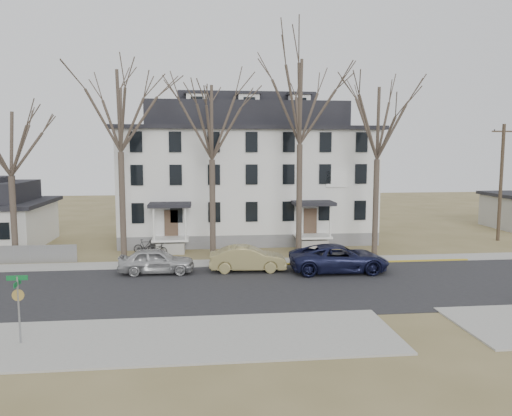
{
  "coord_description": "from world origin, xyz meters",
  "views": [
    {
      "loc": [
        -5.72,
        -24.08,
        7.4
      ],
      "look_at": [
        -2.1,
        9.0,
        3.53
      ],
      "focal_mm": 35.0,
      "sensor_mm": 36.0,
      "label": 1
    }
  ],
  "objects": [
    {
      "name": "ground",
      "position": [
        0.0,
        0.0,
        0.0
      ],
      "size": [
        120.0,
        120.0,
        0.0
      ],
      "primitive_type": "plane",
      "color": "olive",
      "rests_on": "ground"
    },
    {
      "name": "tree_center",
      "position": [
        1.0,
        9.8,
        11.08
      ],
      "size": [
        9.0,
        9.0,
        14.7
      ],
      "color": "#473B31",
      "rests_on": "ground"
    },
    {
      "name": "car_navy",
      "position": [
        2.53,
        4.92,
        0.83
      ],
      "size": [
        6.05,
        2.89,
        1.67
      ],
      "primitive_type": "imported",
      "rotation": [
        0.0,
        0.0,
        1.55
      ],
      "color": "#131734",
      "rests_on": "ground"
    },
    {
      "name": "bicycle_left",
      "position": [
        -8.95,
        11.14,
        0.46
      ],
      "size": [
        1.84,
        1.32,
        0.92
      ],
      "primitive_type": "imported",
      "rotation": [
        0.0,
        0.0,
        1.11
      ],
      "color": "black",
      "rests_on": "ground"
    },
    {
      "name": "near_sidewalk_left",
      "position": [
        -8.0,
        -5.0,
        0.0
      ],
      "size": [
        20.0,
        5.0,
        0.08
      ],
      "primitive_type": "cube",
      "color": "#A09F97",
      "rests_on": "ground"
    },
    {
      "name": "yellow_curb",
      "position": [
        5.0,
        7.1,
        0.0
      ],
      "size": [
        14.0,
        0.25,
        0.06
      ],
      "primitive_type": "cube",
      "color": "gold",
      "rests_on": "ground"
    },
    {
      "name": "far_sidewalk",
      "position": [
        0.0,
        8.0,
        0.0
      ],
      "size": [
        120.0,
        2.0,
        0.08
      ],
      "primitive_type": "cube",
      "color": "#A09F97",
      "rests_on": "ground"
    },
    {
      "name": "tree_bungalow",
      "position": [
        -18.0,
        9.8,
        8.12
      ],
      "size": [
        6.6,
        6.6,
        10.78
      ],
      "color": "#473B31",
      "rests_on": "ground"
    },
    {
      "name": "boarding_house",
      "position": [
        -2.0,
        17.95,
        5.38
      ],
      "size": [
        20.8,
        12.36,
        12.05
      ],
      "color": "slate",
      "rests_on": "ground"
    },
    {
      "name": "main_road",
      "position": [
        0.0,
        2.0,
        0.0
      ],
      "size": [
        120.0,
        10.0,
        0.04
      ],
      "primitive_type": "cube",
      "color": "#27272A",
      "rests_on": "ground"
    },
    {
      "name": "street_sign",
      "position": [
        -12.67,
        -4.89,
        1.78
      ],
      "size": [
        0.77,
        0.77,
        2.71
      ],
      "rotation": [
        0.0,
        0.0,
        0.02
      ],
      "color": "gray",
      "rests_on": "ground"
    },
    {
      "name": "utility_pole_far",
      "position": [
        18.5,
        14.0,
        4.9
      ],
      "size": [
        2.0,
        0.28,
        9.5
      ],
      "color": "#3D3023",
      "rests_on": "ground"
    },
    {
      "name": "car_tan",
      "position": [
        -2.97,
        5.72,
        0.77
      ],
      "size": [
        4.75,
        1.86,
        1.54
      ],
      "primitive_type": "imported",
      "rotation": [
        0.0,
        0.0,
        1.52
      ],
      "color": "#8E824F",
      "rests_on": "ground"
    },
    {
      "name": "bicycle_right",
      "position": [
        -9.8,
        11.86,
        0.5
      ],
      "size": [
        1.7,
        0.62,
        1.0
      ],
      "primitive_type": "imported",
      "rotation": [
        0.0,
        0.0,
        1.66
      ],
      "color": "black",
      "rests_on": "ground"
    },
    {
      "name": "tree_mid_left",
      "position": [
        -5.0,
        9.8,
        9.6
      ],
      "size": [
        7.8,
        7.8,
        12.74
      ],
      "color": "#473B31",
      "rests_on": "ground"
    },
    {
      "name": "car_silver",
      "position": [
        -8.47,
        5.73,
        0.76
      ],
      "size": [
        4.51,
        1.89,
        1.53
      ],
      "primitive_type": "imported",
      "rotation": [
        0.0,
        0.0,
        1.55
      ],
      "color": "#B0B0B0",
      "rests_on": "ground"
    },
    {
      "name": "tree_far_left",
      "position": [
        -11.0,
        9.8,
        10.34
      ],
      "size": [
        8.4,
        8.4,
        13.72
      ],
      "color": "#473B31",
      "rests_on": "ground"
    },
    {
      "name": "tree_mid_right",
      "position": [
        6.5,
        9.8,
        9.6
      ],
      "size": [
        7.8,
        7.8,
        12.74
      ],
      "color": "#473B31",
      "rests_on": "ground"
    }
  ]
}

